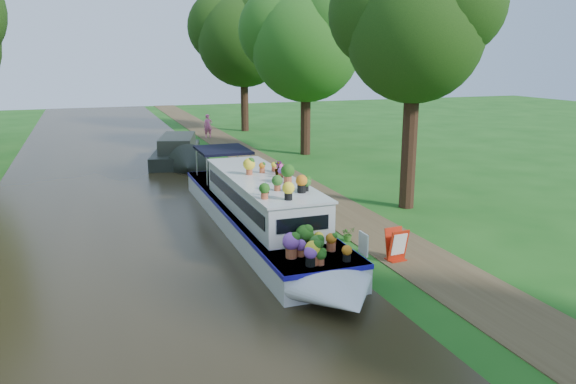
{
  "coord_description": "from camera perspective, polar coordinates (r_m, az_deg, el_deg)",
  "views": [
    {
      "loc": [
        -7.19,
        -14.48,
        5.51
      ],
      "look_at": [
        -1.34,
        1.72,
        1.3
      ],
      "focal_mm": 35.0,
      "sensor_mm": 36.0,
      "label": 1
    }
  ],
  "objects": [
    {
      "name": "ground",
      "position": [
        17.07,
        6.24,
        -5.17
      ],
      "size": [
        100.0,
        100.0,
        0.0
      ],
      "primitive_type": "plane",
      "color": "#174D13",
      "rests_on": "ground"
    },
    {
      "name": "canal_water",
      "position": [
        15.53,
        -14.27,
        -7.45
      ],
      "size": [
        10.0,
        100.0,
        0.02
      ],
      "primitive_type": "cube",
      "color": "black",
      "rests_on": "ground"
    },
    {
      "name": "towpath",
      "position": [
        17.61,
        9.77,
        -4.65
      ],
      "size": [
        2.2,
        100.0,
        0.03
      ],
      "primitive_type": "cube",
      "color": "#473921",
      "rests_on": "ground"
    },
    {
      "name": "plant_boat",
      "position": [
        17.42,
        -2.63,
        -1.79
      ],
      "size": [
        2.29,
        13.52,
        2.3
      ],
      "color": "silver",
      "rests_on": "canal_water"
    },
    {
      "name": "tree_near_overhang",
      "position": [
        20.72,
        12.7,
        16.43
      ],
      "size": [
        5.52,
        5.28,
        8.99
      ],
      "color": "black",
      "rests_on": "ground"
    },
    {
      "name": "tree_near_mid",
      "position": [
        31.79,
        1.77,
        15.39
      ],
      "size": [
        6.9,
        6.6,
        9.4
      ],
      "color": "black",
      "rests_on": "ground"
    },
    {
      "name": "tree_near_far",
      "position": [
        42.1,
        -4.62,
        15.78
      ],
      "size": [
        7.59,
        7.26,
        10.3
      ],
      "color": "black",
      "rests_on": "ground"
    },
    {
      "name": "second_boat",
      "position": [
        30.2,
        -11.15,
        4.05
      ],
      "size": [
        3.61,
        7.59,
        1.4
      ],
      "rotation": [
        0.0,
        0.0,
        -0.26
      ],
      "color": "black",
      "rests_on": "canal_water"
    },
    {
      "name": "sandwich_board",
      "position": [
        15.68,
        10.97,
        -5.42
      ],
      "size": [
        0.57,
        0.48,
        0.89
      ],
      "rotation": [
        0.0,
        0.0,
        0.08
      ],
      "color": "#B4210C",
      "rests_on": "towpath"
    },
    {
      "name": "pedestrian_pink",
      "position": [
        38.84,
        -8.13,
        6.66
      ],
      "size": [
        0.58,
        0.39,
        1.58
      ],
      "primitive_type": "imported",
      "rotation": [
        0.0,
        0.0,
        0.01
      ],
      "color": "pink",
      "rests_on": "towpath"
    },
    {
      "name": "verge_plant",
      "position": [
        17.19,
        6.12,
        -4.23
      ],
      "size": [
        0.47,
        0.42,
        0.46
      ],
      "primitive_type": "imported",
      "rotation": [
        0.0,
        0.0,
        0.17
      ],
      "color": "#356A1F",
      "rests_on": "ground"
    }
  ]
}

